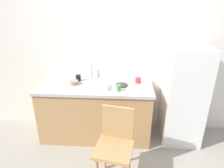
{
  "coord_description": "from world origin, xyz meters",
  "views": [
    {
      "loc": [
        0.02,
        -1.87,
        1.93
      ],
      "look_at": [
        -0.13,
        0.6,
        0.89
      ],
      "focal_mm": 31.17,
      "sensor_mm": 36.0,
      "label": 1
    }
  ],
  "objects_px": {
    "hotplate": "(121,85)",
    "chair": "(115,143)",
    "dish_tray": "(98,86)",
    "terracotta_bowl": "(74,82)",
    "cup_black": "(78,78)",
    "cup_red": "(138,80)",
    "cup_green": "(119,88)",
    "refrigerator": "(183,96)"
  },
  "relations": [
    {
      "from": "terracotta_bowl",
      "to": "cup_green",
      "type": "relative_size",
      "value": 1.54
    },
    {
      "from": "cup_red",
      "to": "dish_tray",
      "type": "bearing_deg",
      "value": -157.9
    },
    {
      "from": "refrigerator",
      "to": "dish_tray",
      "type": "height_order",
      "value": "refrigerator"
    },
    {
      "from": "chair",
      "to": "terracotta_bowl",
      "type": "relative_size",
      "value": 7.03
    },
    {
      "from": "refrigerator",
      "to": "hotplate",
      "type": "bearing_deg",
      "value": -179.68
    },
    {
      "from": "chair",
      "to": "terracotta_bowl",
      "type": "distance_m",
      "value": 1.1
    },
    {
      "from": "chair",
      "to": "dish_tray",
      "type": "height_order",
      "value": "dish_tray"
    },
    {
      "from": "hotplate",
      "to": "cup_black",
      "type": "xyz_separation_m",
      "value": [
        -0.65,
        0.15,
        0.03
      ]
    },
    {
      "from": "hotplate",
      "to": "dish_tray",
      "type": "bearing_deg",
      "value": -162.54
    },
    {
      "from": "chair",
      "to": "cup_black",
      "type": "xyz_separation_m",
      "value": [
        -0.6,
        0.96,
        0.39
      ]
    },
    {
      "from": "cup_red",
      "to": "chair",
      "type": "bearing_deg",
      "value": -107.12
    },
    {
      "from": "refrigerator",
      "to": "cup_green",
      "type": "distance_m",
      "value": 0.95
    },
    {
      "from": "dish_tray",
      "to": "terracotta_bowl",
      "type": "bearing_deg",
      "value": 163.48
    },
    {
      "from": "hotplate",
      "to": "cup_green",
      "type": "bearing_deg",
      "value": -101.44
    },
    {
      "from": "cup_black",
      "to": "cup_green",
      "type": "xyz_separation_m",
      "value": [
        0.62,
        -0.33,
        -0.0
      ]
    },
    {
      "from": "terracotta_bowl",
      "to": "cup_black",
      "type": "height_order",
      "value": "cup_black"
    },
    {
      "from": "refrigerator",
      "to": "chair",
      "type": "bearing_deg",
      "value": -138.67
    },
    {
      "from": "refrigerator",
      "to": "hotplate",
      "type": "relative_size",
      "value": 8.34
    },
    {
      "from": "chair",
      "to": "cup_red",
      "type": "relative_size",
      "value": 10.73
    },
    {
      "from": "cup_red",
      "to": "cup_black",
      "type": "bearing_deg",
      "value": 178.35
    },
    {
      "from": "refrigerator",
      "to": "chair",
      "type": "xyz_separation_m",
      "value": [
        -0.93,
        -0.81,
        -0.21
      ]
    },
    {
      "from": "cup_black",
      "to": "cup_green",
      "type": "distance_m",
      "value": 0.7
    },
    {
      "from": "dish_tray",
      "to": "cup_red",
      "type": "xyz_separation_m",
      "value": [
        0.56,
        0.23,
        0.01
      ]
    },
    {
      "from": "hotplate",
      "to": "cup_black",
      "type": "bearing_deg",
      "value": 166.86
    },
    {
      "from": "chair",
      "to": "cup_green",
      "type": "height_order",
      "value": "cup_green"
    },
    {
      "from": "cup_black",
      "to": "cup_red",
      "type": "distance_m",
      "value": 0.89
    },
    {
      "from": "hotplate",
      "to": "terracotta_bowl",
      "type": "bearing_deg",
      "value": 179.15
    },
    {
      "from": "refrigerator",
      "to": "cup_black",
      "type": "xyz_separation_m",
      "value": [
        -1.53,
        0.15,
        0.18
      ]
    },
    {
      "from": "refrigerator",
      "to": "terracotta_bowl",
      "type": "height_order",
      "value": "refrigerator"
    },
    {
      "from": "terracotta_bowl",
      "to": "hotplate",
      "type": "xyz_separation_m",
      "value": [
        0.68,
        -0.01,
        -0.02
      ]
    },
    {
      "from": "refrigerator",
      "to": "chair",
      "type": "height_order",
      "value": "refrigerator"
    },
    {
      "from": "hotplate",
      "to": "chair",
      "type": "bearing_deg",
      "value": -93.37
    },
    {
      "from": "refrigerator",
      "to": "cup_red",
      "type": "relative_size",
      "value": 17.09
    },
    {
      "from": "cup_black",
      "to": "terracotta_bowl",
      "type": "bearing_deg",
      "value": -102.76
    },
    {
      "from": "terracotta_bowl",
      "to": "cup_black",
      "type": "distance_m",
      "value": 0.15
    },
    {
      "from": "terracotta_bowl",
      "to": "cup_red",
      "type": "bearing_deg",
      "value": 7.17
    },
    {
      "from": "terracotta_bowl",
      "to": "cup_green",
      "type": "xyz_separation_m",
      "value": [
        0.65,
        -0.19,
        0.01
      ]
    },
    {
      "from": "chair",
      "to": "terracotta_bowl",
      "type": "xyz_separation_m",
      "value": [
        -0.64,
        0.82,
        0.37
      ]
    },
    {
      "from": "dish_tray",
      "to": "cup_black",
      "type": "height_order",
      "value": "cup_black"
    },
    {
      "from": "chair",
      "to": "terracotta_bowl",
      "type": "height_order",
      "value": "terracotta_bowl"
    },
    {
      "from": "refrigerator",
      "to": "cup_green",
      "type": "height_order",
      "value": "refrigerator"
    },
    {
      "from": "hotplate",
      "to": "cup_red",
      "type": "height_order",
      "value": "cup_red"
    }
  ]
}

